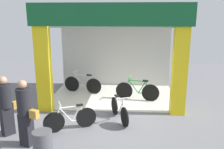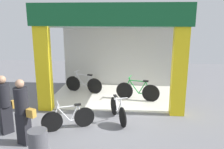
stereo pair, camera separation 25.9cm
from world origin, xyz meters
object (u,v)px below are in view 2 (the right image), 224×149
Objects in this scene: bicycle_inside_0 at (138,91)px; trash_bin at (39,148)px; bicycle_parked_0 at (118,110)px; pedestrian_1 at (23,111)px; pedestrian_0 at (5,104)px; bicycle_inside_1 at (84,84)px; bicycle_parked_1 at (69,118)px.

bicycle_inside_0 is 5.03m from trash_bin.
pedestrian_1 is at bearing -144.43° from bicycle_parked_0.
pedestrian_0 is at bearing 145.86° from pedestrian_1.
pedestrian_1 is at bearing -34.14° from pedestrian_0.
bicycle_inside_1 is at bearing 81.77° from pedestrian_1.
bicycle_inside_0 reaches higher than bicycle_parked_1.
bicycle_parked_0 is 1.02× the size of bicycle_parked_1.
bicycle_inside_0 is 0.97× the size of pedestrian_1.
bicycle_inside_0 is 4.92m from pedestrian_0.
bicycle_parked_0 is 2.94m from pedestrian_1.
bicycle_parked_1 is (0.30, -3.49, -0.03)m from bicycle_inside_1.
pedestrian_0 is at bearing -167.52° from bicycle_parked_1.
pedestrian_0 reaches higher than bicycle_inside_1.
bicycle_inside_1 is 4.16m from pedestrian_0.
bicycle_inside_0 is 2.48m from bicycle_inside_1.
trash_bin is (0.75, -0.87, -0.49)m from pedestrian_1.
pedestrian_0 is 1.99× the size of trash_bin.
bicycle_parked_0 is 1.60m from bicycle_parked_1.
trash_bin is at bearing -122.18° from bicycle_parked_0.
bicycle_parked_0 is 3.39m from pedestrian_0.
bicycle_parked_0 is at bearing 57.82° from trash_bin.
bicycle_inside_1 is 1.15× the size of bicycle_parked_0.
trash_bin is (-1.60, -2.55, 0.08)m from bicycle_parked_0.
bicycle_inside_0 is 1.01× the size of pedestrian_0.
bicycle_inside_1 is 0.96× the size of pedestrian_1.
trash_bin is (-0.19, -1.79, 0.08)m from bicycle_parked_1.
bicycle_parked_1 is at bearing -127.20° from bicycle_inside_0.
pedestrian_1 is (0.79, -0.54, 0.03)m from pedestrian_0.
bicycle_inside_1 is 0.99× the size of pedestrian_0.
pedestrian_0 is (-1.43, -3.88, 0.51)m from bicycle_inside_1.
pedestrian_0 is 0.96m from pedestrian_1.
bicycle_parked_1 is at bearing 44.46° from pedestrian_1.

